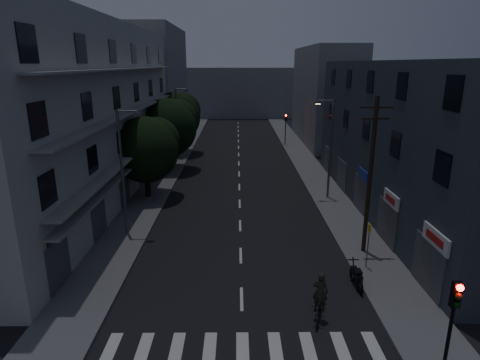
{
  "coord_description": "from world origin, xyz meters",
  "views": [
    {
      "loc": [
        -0.2,
        -14.77,
        10.81
      ],
      "look_at": [
        0.0,
        12.0,
        3.0
      ],
      "focal_mm": 30.0,
      "sensor_mm": 36.0,
      "label": 1
    }
  ],
  "objects_px": {
    "traffic_signal_near": "(453,314)",
    "cyclist": "(319,304)",
    "bus_stop_sign": "(369,238)",
    "motorcycle": "(356,277)",
    "utility_pole": "(370,174)"
  },
  "relations": [
    {
      "from": "utility_pole",
      "to": "motorcycle",
      "type": "bearing_deg",
      "value": -111.9
    },
    {
      "from": "traffic_signal_near",
      "to": "cyclist",
      "type": "bearing_deg",
      "value": 129.04
    },
    {
      "from": "traffic_signal_near",
      "to": "utility_pole",
      "type": "xyz_separation_m",
      "value": [
        0.57,
        10.55,
        1.77
      ]
    },
    {
      "from": "utility_pole",
      "to": "bus_stop_sign",
      "type": "height_order",
      "value": "utility_pole"
    },
    {
      "from": "motorcycle",
      "to": "cyclist",
      "type": "bearing_deg",
      "value": -132.46
    },
    {
      "from": "bus_stop_sign",
      "to": "cyclist",
      "type": "xyz_separation_m",
      "value": [
        -3.43,
        -4.39,
        -1.11
      ]
    },
    {
      "from": "cyclist",
      "to": "motorcycle",
      "type": "bearing_deg",
      "value": 65.52
    },
    {
      "from": "traffic_signal_near",
      "to": "cyclist",
      "type": "xyz_separation_m",
      "value": [
        -3.34,
        4.11,
        -2.32
      ]
    },
    {
      "from": "bus_stop_sign",
      "to": "motorcycle",
      "type": "relative_size",
      "value": 1.24
    },
    {
      "from": "utility_pole",
      "to": "bus_stop_sign",
      "type": "distance_m",
      "value": 3.64
    },
    {
      "from": "traffic_signal_near",
      "to": "bus_stop_sign",
      "type": "relative_size",
      "value": 1.62
    },
    {
      "from": "traffic_signal_near",
      "to": "utility_pole",
      "type": "bearing_deg",
      "value": 86.91
    },
    {
      "from": "utility_pole",
      "to": "bus_stop_sign",
      "type": "relative_size",
      "value": 3.56
    },
    {
      "from": "traffic_signal_near",
      "to": "utility_pole",
      "type": "relative_size",
      "value": 0.46
    },
    {
      "from": "bus_stop_sign",
      "to": "motorcycle",
      "type": "xyz_separation_m",
      "value": [
        -1.02,
        -1.67,
        -1.37
      ]
    }
  ]
}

